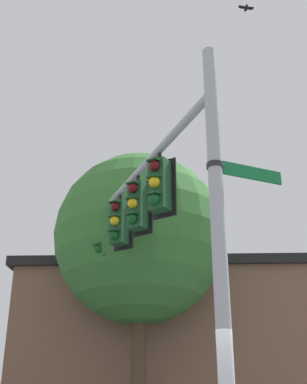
# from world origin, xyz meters

# --- Properties ---
(signal_pole) EXTENTS (0.22, 0.22, 7.15)m
(signal_pole) POSITION_xyz_m (0.00, 0.00, 3.57)
(signal_pole) COLOR #ADB2B7
(signal_pole) RESTS_ON ground
(mast_arm) EXTENTS (5.14, 3.48, 0.16)m
(mast_arm) POSITION_xyz_m (2.53, -1.67, 6.27)
(mast_arm) COLOR #ADB2B7
(traffic_light_nearest_pole) EXTENTS (0.54, 0.49, 1.31)m
(traffic_light_nearest_pole) POSITION_xyz_m (1.76, -1.14, 5.49)
(traffic_light_nearest_pole) COLOR black
(traffic_light_mid_inner) EXTENTS (0.54, 0.49, 1.31)m
(traffic_light_mid_inner) POSITION_xyz_m (2.74, -1.79, 5.49)
(traffic_light_mid_inner) COLOR black
(traffic_light_mid_outer) EXTENTS (0.54, 0.49, 1.31)m
(traffic_light_mid_outer) POSITION_xyz_m (3.72, -2.44, 5.49)
(traffic_light_mid_outer) COLOR black
(traffic_light_arm_end) EXTENTS (0.54, 0.49, 1.31)m
(traffic_light_arm_end) POSITION_xyz_m (4.70, -3.08, 5.49)
(traffic_light_arm_end) COLOR black
(street_name_sign) EXTENTS (0.82, 1.16, 0.22)m
(street_name_sign) POSITION_xyz_m (-0.22, -0.33, 4.96)
(street_name_sign) COLOR #147238
(bird_flying) EXTENTS (0.32, 0.26, 0.08)m
(bird_flying) POSITION_xyz_m (0.12, -2.35, 10.02)
(bird_flying) COLOR black
(storefront_building) EXTENTS (13.92, 12.75, 5.86)m
(storefront_building) POSITION_xyz_m (6.18, -10.07, 2.94)
(storefront_building) COLOR brown
(storefront_building) RESTS_ON ground
(tree_by_storefront) EXTENTS (4.97, 4.97, 8.56)m
(tree_by_storefront) POSITION_xyz_m (5.02, -5.12, 6.05)
(tree_by_storefront) COLOR #4C3823
(tree_by_storefront) RESTS_ON ground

